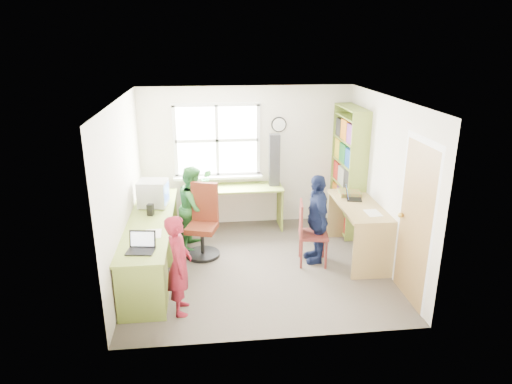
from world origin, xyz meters
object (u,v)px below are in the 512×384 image
Objects in this scene: potted_plant at (206,178)px; person_navy at (317,219)px; person_red at (179,265)px; bookshelf at (348,173)px; cd_tower at (274,160)px; right_desk at (360,218)px; wooden_chair at (308,231)px; person_green at (194,207)px; l_desk at (163,250)px; laptop_right at (351,195)px; crt_monitor at (153,193)px; laptop_left at (141,246)px; swivel_chair at (203,225)px.

person_navy reaches higher than potted_plant.
bookshelf is at bearing -51.56° from person_red.
cd_tower is 2.97m from person_red.
wooden_chair is at bearing -168.74° from right_desk.
bookshelf is at bearing -65.07° from person_green.
right_desk is 1.10× the size of person_navy.
person_red reaches higher than l_desk.
person_red reaches higher than laptop_right.
laptop_right is 0.26× the size of person_navy.
cd_tower is 0.66× the size of person_navy.
person_red is (0.44, -1.67, -0.33)m from crt_monitor.
laptop_right is at bearing -61.06° from person_red.
laptop_right is at bearing 37.39° from wooden_chair.
bookshelf reaches higher than crt_monitor.
laptop_left is at bearing -147.09° from bookshelf.
crt_monitor is 0.34× the size of person_navy.
laptop_left is 0.27× the size of person_green.
l_desk is 6.52× the size of crt_monitor.
potted_plant is 0.23× the size of person_navy.
person_red is at bearing -140.73° from wooden_chair.
crt_monitor is 0.52× the size of cd_tower.
bookshelf is 5.97× the size of laptop_left.
potted_plant is 2.10m from person_navy.
laptop_right is (0.73, 0.40, 0.37)m from wooden_chair.
bookshelf is 2.58m from swivel_chair.
potted_plant is 0.25× the size of person_red.
wooden_chair is at bearing -45.24° from potted_plant.
person_green is at bearing 94.39° from laptop_right.
laptop_right is (-0.08, 0.25, 0.28)m from right_desk.
person_navy is at bearing 3.56° from swivel_chair.
right_desk is 2.62m from potted_plant.
right_desk is 0.38m from laptop_right.
l_desk is 2.38× the size of person_red.
laptop_left is 0.27× the size of person_navy.
person_red is 0.95× the size of person_green.
swivel_chair is (0.54, 0.77, 0.02)m from l_desk.
right_desk is 1.54× the size of wooden_chair.
right_desk is 2.54m from person_green.
laptop_left is 1.15× the size of potted_plant.
wooden_chair is at bearing -99.15° from person_green.
laptop_right is at bearing 14.15° from l_desk.
potted_plant is 2.54m from person_red.
cd_tower reaches higher than l_desk.
person_green reaches higher than wooden_chair.
person_green is (0.59, 0.17, -0.30)m from crt_monitor.
bookshelf is 1.25m from cd_tower.
laptop_right is at bearing -82.88° from person_green.
laptop_right is at bearing -25.92° from potted_plant.
cd_tower is 0.68× the size of person_green.
person_navy is at bearing -41.19° from potted_plant.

